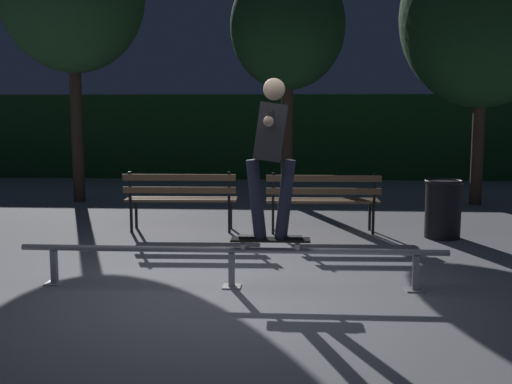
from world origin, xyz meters
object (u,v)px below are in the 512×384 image
(tree_far_right, at_px, (484,16))
(trash_can, at_px, (443,208))
(tree_behind_benches, at_px, (288,27))
(park_bench_left_center, at_px, (323,196))
(park_bench_leftmost, at_px, (181,195))
(skateboarder, at_px, (271,145))
(grind_rail, at_px, (232,256))
(skateboard, at_px, (270,240))

(tree_far_right, xyz_separation_m, trash_can, (-1.31, -3.08, -2.98))
(tree_behind_benches, xyz_separation_m, trash_can, (2.18, -3.10, -2.82))
(park_bench_left_center, bearing_deg, tree_behind_benches, 100.76)
(park_bench_leftmost, relative_size, tree_behind_benches, 0.37)
(tree_far_right, bearing_deg, skateboarder, -122.29)
(tree_behind_benches, bearing_deg, park_bench_leftmost, -117.14)
(tree_behind_benches, bearing_deg, grind_rail, -94.72)
(park_bench_leftmost, height_order, tree_behind_benches, tree_behind_benches)
(tree_far_right, bearing_deg, trash_can, -113.00)
(skateboarder, relative_size, trash_can, 1.95)
(skateboard, xyz_separation_m, trash_can, (2.26, 2.56, -0.07))
(trash_can, bearing_deg, tree_far_right, 67.00)
(skateboarder, bearing_deg, grind_rail, -180.00)
(grind_rail, height_order, park_bench_left_center, park_bench_left_center)
(skateboard, bearing_deg, skateboarder, 0.53)
(tree_far_right, bearing_deg, park_bench_left_center, -135.68)
(tree_far_right, bearing_deg, park_bench_leftmost, -150.00)
(park_bench_leftmost, relative_size, tree_far_right, 0.32)
(park_bench_left_center, distance_m, trash_can, 1.65)
(skateboarder, distance_m, park_bench_leftmost, 3.23)
(skateboard, xyz_separation_m, park_bench_leftmost, (-1.40, 2.78, 0.06))
(tree_behind_benches, bearing_deg, tree_far_right, -0.35)
(skateboarder, height_order, tree_behind_benches, tree_behind_benches)
(grind_rail, xyz_separation_m, skateboard, (0.38, -0.00, 0.16))
(skateboarder, xyz_separation_m, tree_behind_benches, (0.08, 5.67, 1.81))
(skateboarder, relative_size, tree_far_right, 0.31)
(skateboard, bearing_deg, park_bench_leftmost, 116.76)
(skateboarder, distance_m, park_bench_left_center, 2.98)
(park_bench_left_center, xyz_separation_m, tree_behind_benches, (-0.55, 2.89, 2.69))
(park_bench_left_center, xyz_separation_m, tree_far_right, (2.94, 2.87, 2.86))
(skateboard, distance_m, trash_can, 3.42)
(grind_rail, xyz_separation_m, trash_can, (2.65, 2.56, 0.09))
(park_bench_leftmost, distance_m, tree_behind_benches, 4.22)
(skateboard, xyz_separation_m, skateboarder, (0.00, 0.00, 0.94))
(skateboarder, bearing_deg, park_bench_leftmost, 116.81)
(grind_rail, height_order, skateboarder, skateboarder)
(grind_rail, relative_size, park_bench_leftmost, 2.63)
(grind_rail, bearing_deg, tree_behind_benches, 85.28)
(park_bench_leftmost, xyz_separation_m, tree_far_right, (4.97, 2.87, 2.86))
(park_bench_leftmost, xyz_separation_m, park_bench_left_center, (2.03, 0.00, 0.00))
(park_bench_leftmost, bearing_deg, skateboard, -63.24)
(skateboard, distance_m, skateboarder, 0.94)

